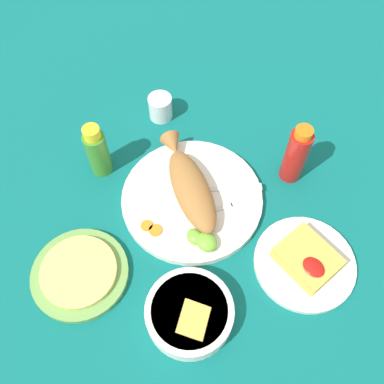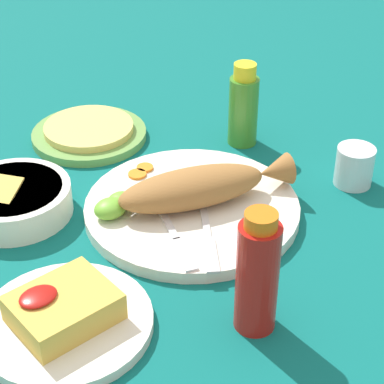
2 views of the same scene
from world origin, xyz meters
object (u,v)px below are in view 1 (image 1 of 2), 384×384
at_px(fork_far, 227,207).
at_px(tortilla_plate, 80,274).
at_px(hot_sauce_bottle_red, 296,155).
at_px(salt_cup, 160,108).
at_px(guacamole_bowl, 190,313).
at_px(fork_near, 227,189).
at_px(side_plate_fries, 304,263).
at_px(hot_sauce_bottle_green, 97,151).
at_px(main_plate, 192,199).
at_px(fried_fish, 190,185).

bearing_deg(fork_far, tortilla_plate, -172.26).
height_order(hot_sauce_bottle_red, salt_cup, hot_sauce_bottle_red).
xyz_separation_m(hot_sauce_bottle_red, guacamole_bowl, (0.10, -0.39, -0.05)).
relative_size(fork_near, side_plate_fries, 0.76).
bearing_deg(salt_cup, fork_near, -5.79).
bearing_deg(hot_sauce_bottle_green, fork_near, 36.82).
bearing_deg(hot_sauce_bottle_red, main_plate, -112.42).
distance_m(hot_sauce_bottle_red, tortilla_plate, 0.52).
bearing_deg(fork_near, side_plate_fries, -52.01).
height_order(fried_fish, side_plate_fries, fried_fish).
relative_size(fried_fish, side_plate_fries, 1.30).
xyz_separation_m(fork_near, side_plate_fries, (0.23, 0.01, -0.01)).
xyz_separation_m(fork_near, salt_cup, (-0.28, 0.03, 0.01)).
distance_m(hot_sauce_bottle_red, guacamole_bowl, 0.41).
distance_m(hot_sauce_bottle_green, tortilla_plate, 0.27).
height_order(hot_sauce_bottle_red, guacamole_bowl, hot_sauce_bottle_red).
distance_m(main_plate, fork_near, 0.08).
bearing_deg(main_plate, hot_sauce_bottle_red, 67.58).
relative_size(fork_far, hot_sauce_bottle_green, 1.23).
bearing_deg(hot_sauce_bottle_green, tortilla_plate, -43.35).
height_order(fork_near, side_plate_fries, fork_near).
distance_m(fork_near, salt_cup, 0.28).
bearing_deg(hot_sauce_bottle_red, fork_near, -110.97).
relative_size(hot_sauce_bottle_green, side_plate_fries, 0.69).
height_order(fork_far, tortilla_plate, fork_far).
bearing_deg(fried_fish, salt_cup, 177.57).
distance_m(hot_sauce_bottle_red, salt_cup, 0.36).
xyz_separation_m(salt_cup, tortilla_plate, (0.23, -0.39, -0.02)).
height_order(hot_sauce_bottle_green, tortilla_plate, hot_sauce_bottle_green).
height_order(main_plate, side_plate_fries, main_plate).
relative_size(hot_sauce_bottle_red, tortilla_plate, 0.82).
xyz_separation_m(fork_near, guacamole_bowl, (0.16, -0.24, 0.01)).
relative_size(fork_near, guacamole_bowl, 0.94).
relative_size(fork_near, hot_sauce_bottle_green, 1.09).
bearing_deg(fork_far, hot_sauce_bottle_green, 139.96).
xyz_separation_m(fork_near, tortilla_plate, (-0.05, -0.36, -0.01)).
distance_m(fried_fish, hot_sauce_bottle_red, 0.24).
distance_m(fork_far, hot_sauce_bottle_red, 0.19).
bearing_deg(tortilla_plate, fork_near, 82.82).
distance_m(fried_fish, tortilla_plate, 0.29).
distance_m(fork_near, hot_sauce_bottle_red, 0.17).
distance_m(fork_near, fork_far, 0.05).
height_order(fried_fish, hot_sauce_bottle_green, hot_sauce_bottle_green).
bearing_deg(fried_fish, guacamole_bowl, -19.66).
distance_m(fork_near, tortilla_plate, 0.36).
bearing_deg(fork_near, fried_fish, -179.32).
relative_size(fork_far, hot_sauce_bottle_red, 1.10).
bearing_deg(tortilla_plate, fried_fish, 90.53).
bearing_deg(hot_sauce_bottle_red, side_plate_fries, -38.92).
height_order(main_plate, salt_cup, salt_cup).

